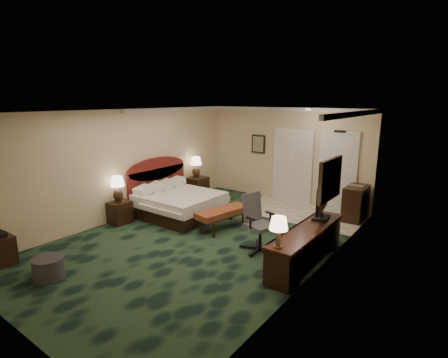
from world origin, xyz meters
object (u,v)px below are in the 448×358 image
Objects in this scene: bed at (180,205)px; bed_bench at (223,219)px; lamp_far at (196,167)px; desk at (306,246)px; ottoman at (49,268)px; tv at (322,202)px; desk_chair at (260,223)px; nightstand_far at (198,187)px; minibar at (356,203)px; lamp_near at (118,189)px; nightstand_near at (120,212)px.

bed is 1.40m from bed_bench.
lamp_far is 0.27× the size of desk.
ottoman is at bearing -83.02° from bed.
tv is 0.78× the size of desk_chair.
desk reaches higher than bed_bench.
ottoman is (1.21, -5.21, -0.13)m from nightstand_far.
ottoman is 6.83m from minibar.
bed is 4.38m from minibar.
lamp_far is 0.71× the size of tv.
lamp_far is (-0.79, 1.55, 0.64)m from bed.
lamp_near is 5.78m from minibar.
nightstand_near is 2.87m from lamp_far.
ottoman is 5.01m from tv.
nightstand_far is at bearing 163.31° from desk_chair.
bed is 2.11× the size of tv.
lamp_near is 3.60m from desk_chair.
lamp_near is at bearing -139.34° from bed_bench.
lamp_far is 0.56× the size of desk_chair.
ottoman is (1.24, -2.37, -0.66)m from lamp_near.
nightstand_far is 2.89m from lamp_near.
lamp_near is at bearing -171.31° from desk.
tv is 2.35m from minibar.
minibar is at bearing 57.62° from bed_bench.
desk_chair is (3.52, 0.69, -0.28)m from lamp_near.
bed_bench is 1.58× the size of minibar.
lamp_near is 1.25× the size of ottoman.
lamp_far reaches higher than nightstand_far.
nightstand_far is 2.70m from bed_bench.
bed is at bearing 171.02° from desk.
nightstand_far is (0.04, 2.82, 0.05)m from nightstand_near.
tv is (4.45, -1.49, 0.71)m from nightstand_far.
minibar reaches higher than desk.
lamp_near reaches higher than ottoman.
tv is at bearing -90.12° from minibar.
desk_chair is at bearing 11.11° from lamp_near.
minibar is (3.25, 6.00, 0.25)m from ottoman.
bed is at bearing 58.05° from lamp_near.
desk_chair is (-0.96, -0.66, -0.46)m from tv.
nightstand_far is 4.53m from minibar.
nightstand_far is at bearing 115.99° from bed.
desk_chair is at bearing 10.70° from nightstand_near.
desk is at bearing -8.98° from bed.
nightstand_near is at bearing -171.62° from desk.
lamp_far is 5.00m from desk.
nightstand_near is 0.23× the size of desk.
bed_bench is 3.32m from minibar.
ottoman is 3.84m from desk_chair.
lamp_far reaches higher than desk.
desk reaches higher than nightstand_far.
desk_chair is (3.53, 0.67, 0.30)m from nightstand_near.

